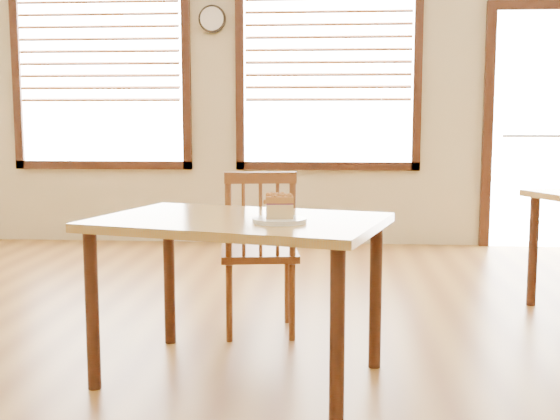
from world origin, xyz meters
The scene contains 9 objects.
ground centered at (0.00, 0.00, 0.00)m, with size 8.00×8.00×0.00m, color olive.
window_left centered at (-1.90, 3.97, 1.81)m, with size 1.76×0.10×1.96m.
window_right centered at (0.30, 3.97, 1.81)m, with size 1.76×0.10×1.96m.
entry_door centered at (2.30, 3.98, 1.20)m, with size 1.08×0.06×2.29m.
wall_clock centered at (-0.80, 3.96, 2.15)m, with size 0.26×0.05×0.26m.
cafe_table_main centered at (-0.07, 0.33, 0.66)m, with size 1.43×1.14×0.75m.
cafe_chair_main centered at (-0.05, 1.01, 0.47)m, with size 0.47×0.47×0.93m.
plate centered at (0.12, 0.20, 0.76)m, with size 0.24×0.24×0.02m.
cake_slice centered at (0.12, 0.20, 0.82)m, with size 0.13×0.10×0.11m.
Camera 1 is at (0.35, -2.79, 1.18)m, focal length 45.00 mm.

